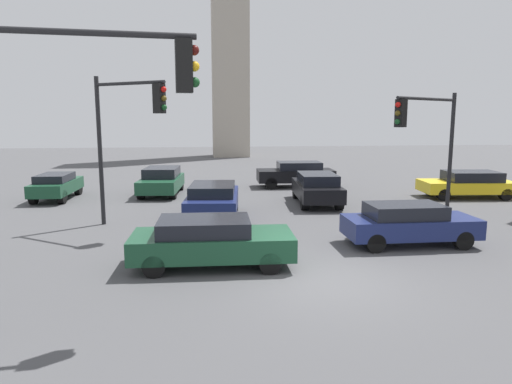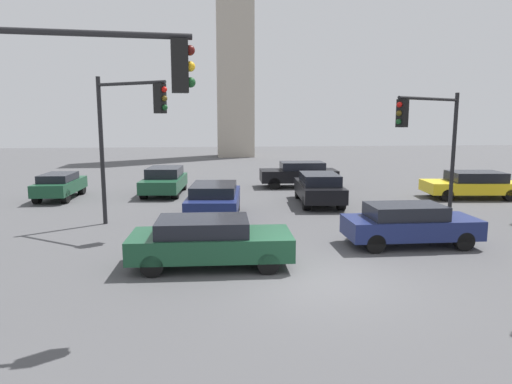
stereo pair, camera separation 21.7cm
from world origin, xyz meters
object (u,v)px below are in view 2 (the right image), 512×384
object	(u,v)px
traffic_light_3	(128,122)
car_3	(60,185)
car_0	(472,184)
car_4	(409,224)
car_5	(214,200)
traffic_light_0	(61,109)
car_2	(319,188)
car_7	(164,180)
car_6	(299,174)
traffic_light_1	(430,129)
car_8	(209,241)

from	to	relation	value
traffic_light_3	car_3	bearing A→B (deg)	159.01
car_0	car_4	distance (m)	10.72
car_5	traffic_light_0	bearing A→B (deg)	168.42
car_2	car_0	bearing A→B (deg)	-79.78
car_0	car_7	size ratio (longest dim) A/B	1.06
traffic_light_3	car_5	bearing A→B (deg)	58.51
traffic_light_0	traffic_light_3	size ratio (longest dim) A/B	1.06
car_0	car_6	distance (m)	9.26
traffic_light_3	traffic_light_1	bearing A→B (deg)	34.64
car_0	car_7	world-z (taller)	car_7
traffic_light_0	car_7	world-z (taller)	traffic_light_0
car_8	traffic_light_0	bearing A→B (deg)	-127.03
car_0	car_3	world-z (taller)	car_0
car_5	car_4	bearing A→B (deg)	-122.10
car_0	car_5	xyz separation A→B (m)	(-13.08, -3.42, 0.06)
car_4	car_8	world-z (taller)	car_4
car_7	car_6	bearing A→B (deg)	108.04
car_6	car_8	distance (m)	15.22
car_3	car_4	distance (m)	17.07
car_4	car_2	bearing A→B (deg)	99.30
car_0	car_8	distance (m)	16.38
car_2	car_7	xyz separation A→B (m)	(-7.52, 3.72, -0.04)
car_2	car_6	xyz separation A→B (m)	(0.16, 5.52, 0.01)
car_5	car_7	world-z (taller)	car_5
traffic_light_1	car_4	size ratio (longest dim) A/B	1.21
car_8	car_0	bearing A→B (deg)	37.34
car_8	traffic_light_1	bearing A→B (deg)	31.00
car_0	car_3	distance (m)	20.84
car_7	car_0	bearing A→B (deg)	84.28
traffic_light_1	car_6	bearing A→B (deg)	-103.64
traffic_light_0	car_8	world-z (taller)	traffic_light_0
car_2	car_4	distance (m)	7.42
traffic_light_0	car_4	bearing A→B (deg)	22.17
traffic_light_3	car_2	distance (m)	9.47
car_8	car_5	bearing A→B (deg)	89.53
traffic_light_0	traffic_light_1	size ratio (longest dim) A/B	1.17
car_5	car_6	bearing A→B (deg)	-26.58
car_3	traffic_light_3	bearing A→B (deg)	-143.96
car_0	car_6	xyz separation A→B (m)	(-7.97, 4.71, 0.08)
traffic_light_0	car_2	xyz separation A→B (m)	(7.88, 12.07, -3.42)
traffic_light_3	car_7	size ratio (longest dim) A/B	1.25
car_4	car_6	bearing A→B (deg)	94.80
traffic_light_1	car_0	distance (m)	7.35
car_8	car_6	bearing A→B (deg)	71.15
car_0	car_5	world-z (taller)	car_5
traffic_light_3	car_5	world-z (taller)	traffic_light_3
traffic_light_1	car_7	world-z (taller)	traffic_light_1
traffic_light_3	car_5	size ratio (longest dim) A/B	1.19
car_6	car_0	bearing A→B (deg)	151.48
car_3	car_7	bearing A→B (deg)	-77.75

